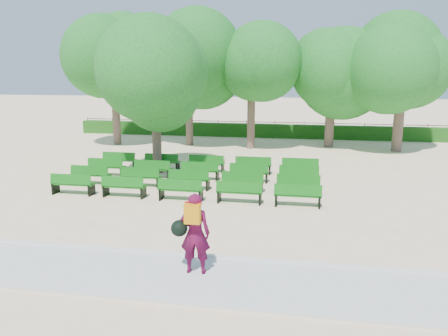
{
  "coord_description": "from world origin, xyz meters",
  "views": [
    {
      "loc": [
        2.83,
        -15.97,
        4.5
      ],
      "look_at": [
        0.16,
        -1.0,
        1.1
      ],
      "focal_mm": 35.0,
      "sensor_mm": 36.0,
      "label": 1
    }
  ],
  "objects": [
    {
      "name": "paving",
      "position": [
        0.0,
        -7.4,
        0.03
      ],
      "size": [
        30.0,
        2.2,
        0.06
      ],
      "primitive_type": "cube",
      "color": "silver",
      "rests_on": "ground"
    },
    {
      "name": "ground",
      "position": [
        0.0,
        0.0,
        0.0
      ],
      "size": [
        120.0,
        120.0,
        0.0
      ],
      "primitive_type": "plane",
      "color": "beige"
    },
    {
      "name": "hedge",
      "position": [
        0.0,
        14.0,
        0.45
      ],
      "size": [
        26.0,
        0.7,
        0.9
      ],
      "primitive_type": "cube",
      "color": "#1C5315",
      "rests_on": "ground"
    },
    {
      "name": "tree_among",
      "position": [
        -3.51,
        2.45,
        3.99
      ],
      "size": [
        4.35,
        4.35,
        5.96
      ],
      "color": "brown",
      "rests_on": "ground"
    },
    {
      "name": "tree_line",
      "position": [
        0.0,
        10.0,
        0.0
      ],
      "size": [
        21.8,
        6.8,
        7.04
      ],
      "primitive_type": null,
      "color": "#1E6F23",
      "rests_on": "ground"
    },
    {
      "name": "curb",
      "position": [
        0.0,
        -6.25,
        0.05
      ],
      "size": [
        30.0,
        0.12,
        0.1
      ],
      "primitive_type": "cube",
      "color": "silver",
      "rests_on": "ground"
    },
    {
      "name": "person",
      "position": [
        0.57,
        -7.15,
        1.01
      ],
      "size": [
        0.88,
        0.54,
        1.84
      ],
      "rotation": [
        0.0,
        0.0,
        3.21
      ],
      "color": "#4E0B2B",
      "rests_on": "ground"
    },
    {
      "name": "fence",
      "position": [
        0.0,
        14.4,
        0.0
      ],
      "size": [
        26.0,
        0.1,
        1.02
      ],
      "primitive_type": null,
      "color": "black",
      "rests_on": "ground"
    },
    {
      "name": "bench_array",
      "position": [
        -1.31,
        0.7,
        0.08
      ],
      "size": [
        1.62,
        0.63,
        1.0
      ],
      "rotation": [
        0.0,
        0.0,
        0.08
      ],
      "color": "#116313",
      "rests_on": "ground"
    }
  ]
}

